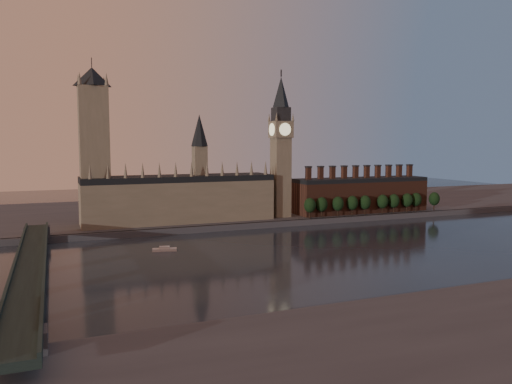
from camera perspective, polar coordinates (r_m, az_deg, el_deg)
ground at (r=271.42m, az=10.80°, el=-6.85°), size 900.00×900.00×0.00m
north_bank at (r=429.13m, az=-2.25°, el=-1.93°), size 900.00×182.00×4.00m
palace_of_westminster at (r=348.25m, az=-8.69°, el=-0.48°), size 130.00×30.30×74.00m
victoria_tower at (r=337.85m, az=-18.03°, el=5.50°), size 24.00×24.00×108.00m
big_ben at (r=366.41m, az=2.85°, el=5.39°), size 15.00×15.00×107.00m
chimney_block at (r=403.09m, az=11.88°, el=-0.27°), size 110.00×25.00×37.00m
embankment_tree_0 at (r=362.18m, az=6.18°, el=-1.52°), size 8.60×8.60×14.88m
embankment_tree_1 at (r=368.19m, az=7.51°, el=-1.42°), size 8.60×8.60×14.88m
embankment_tree_2 at (r=374.08m, az=9.35°, el=-1.33°), size 8.60×8.60×14.88m
embankment_tree_3 at (r=381.25m, az=10.95°, el=-1.23°), size 8.60×8.60×14.88m
embankment_tree_4 at (r=386.51m, az=12.37°, el=-1.17°), size 8.60×8.60×14.88m
embankment_tree_5 at (r=395.57m, az=14.27°, el=-1.06°), size 8.60×8.60×14.88m
embankment_tree_6 at (r=401.90m, az=15.48°, el=-0.99°), size 8.60×8.60×14.88m
embankment_tree_7 at (r=410.50m, az=16.89°, el=-0.89°), size 8.60×8.60×14.88m
embankment_tree_8 at (r=417.46m, az=17.82°, el=-0.82°), size 8.60×8.60×14.88m
embankment_tree_9 at (r=426.96m, az=19.70°, el=-0.74°), size 8.60×8.60×14.88m
westminster_bridge at (r=225.11m, az=-24.35°, el=-7.88°), size 14.00×200.00×11.55m
river_boat at (r=275.43m, az=-10.41°, el=-6.45°), size 13.37×6.32×2.58m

